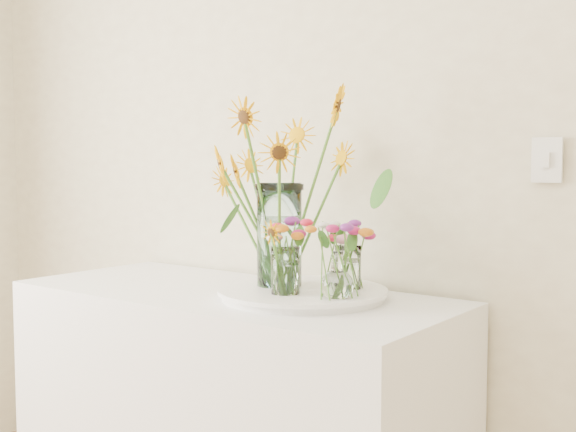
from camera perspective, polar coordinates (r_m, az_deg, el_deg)
The scene contains 9 objects.
tray at distance 2.09m, azimuth 1.17°, elevation -6.24°, with size 0.47×0.47×0.03m, color white.
mason_jar at distance 2.13m, azimuth -0.70°, elevation -1.52°, with size 0.13×0.13×0.31m, color #C6F5F9.
sunflower_bouquet at distance 2.12m, azimuth -0.70°, elevation 2.42°, with size 0.77×0.77×0.60m, color #FFB205, non-canonical shape.
small_vase_a at distance 2.00m, azimuth -0.23°, elevation -4.38°, with size 0.08×0.08×0.14m, color white.
wildflower_posy_a at distance 1.99m, azimuth -0.23°, elevation -3.10°, with size 0.18×0.18×0.23m, color #CC6A11, non-canonical shape.
small_vase_b at distance 1.95m, azimuth 3.91°, elevation -4.70°, with size 0.09×0.09×0.13m, color white, non-canonical shape.
wildflower_posy_b at distance 1.94m, azimuth 3.92°, elevation -3.39°, with size 0.22×0.22×0.22m, color #CC6A11, non-canonical shape.
small_vase_c at distance 2.09m, azimuth 4.75°, elevation -4.11°, with size 0.08×0.08×0.13m, color white.
wildflower_posy_c at distance 2.08m, azimuth 4.76°, elevation -2.88°, with size 0.19×0.19×0.22m, color #CC6A11, non-canonical shape.
Camera 1 is at (1.10, 0.30, 1.29)m, focal length 45.00 mm.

